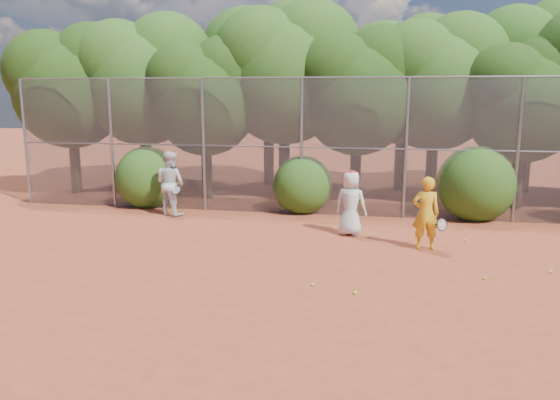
# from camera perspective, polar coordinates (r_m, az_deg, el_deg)

# --- Properties ---
(ground) EXTENTS (80.00, 80.00, 0.00)m
(ground) POSITION_cam_1_polar(r_m,az_deg,el_deg) (10.55, 2.94, -8.67)
(ground) COLOR #933A21
(ground) RESTS_ON ground
(fence_back) EXTENTS (20.05, 0.09, 4.03)m
(fence_back) POSITION_cam_1_polar(r_m,az_deg,el_deg) (15.98, 5.40, 5.65)
(fence_back) COLOR gray
(fence_back) RESTS_ON ground
(tree_0) EXTENTS (4.38, 3.81, 6.00)m
(tree_0) POSITION_cam_1_polar(r_m,az_deg,el_deg) (20.84, -20.97, 11.43)
(tree_0) COLOR black
(tree_0) RESTS_ON ground
(tree_1) EXTENTS (4.64, 4.03, 6.35)m
(tree_1) POSITION_cam_1_polar(r_m,az_deg,el_deg) (20.14, -14.01, 12.52)
(tree_1) COLOR black
(tree_1) RESTS_ON ground
(tree_2) EXTENTS (3.99, 3.47, 5.47)m
(tree_2) POSITION_cam_1_polar(r_m,az_deg,el_deg) (18.58, -7.67, 11.10)
(tree_2) COLOR black
(tree_2) RESTS_ON ground
(tree_3) EXTENTS (4.89, 4.26, 6.70)m
(tree_3) POSITION_cam_1_polar(r_m,az_deg,el_deg) (18.98, 0.68, 13.65)
(tree_3) COLOR black
(tree_3) RESTS_ON ground
(tree_4) EXTENTS (4.19, 3.64, 5.73)m
(tree_4) POSITION_cam_1_polar(r_m,az_deg,el_deg) (18.10, 8.30, 11.63)
(tree_4) COLOR black
(tree_4) RESTS_ON ground
(tree_5) EXTENTS (4.51, 3.92, 6.17)m
(tree_5) POSITION_cam_1_polar(r_m,az_deg,el_deg) (18.98, 16.17, 12.17)
(tree_5) COLOR black
(tree_5) RESTS_ON ground
(tree_6) EXTENTS (3.86, 3.36, 5.29)m
(tree_6) POSITION_cam_1_polar(r_m,az_deg,el_deg) (18.39, 24.24, 9.87)
(tree_6) COLOR black
(tree_6) RESTS_ON ground
(tree_9) EXTENTS (4.83, 4.20, 6.62)m
(tree_9) POSITION_cam_1_polar(r_m,az_deg,el_deg) (22.65, -13.95, 12.78)
(tree_9) COLOR black
(tree_9) RESTS_ON ground
(tree_10) EXTENTS (5.15, 4.48, 7.06)m
(tree_10) POSITION_cam_1_polar(r_m,az_deg,el_deg) (21.33, -1.01, 14.00)
(tree_10) COLOR black
(tree_10) RESTS_ON ground
(tree_11) EXTENTS (4.64, 4.03, 6.35)m
(tree_11) POSITION_cam_1_polar(r_m,az_deg,el_deg) (20.51, 12.91, 12.54)
(tree_11) COLOR black
(tree_11) RESTS_ON ground
(tree_12) EXTENTS (5.02, 4.37, 6.88)m
(tree_12) POSITION_cam_1_polar(r_m,az_deg,el_deg) (21.77, 25.10, 12.61)
(tree_12) COLOR black
(tree_12) RESTS_ON ground
(bush_0) EXTENTS (2.00, 2.00, 2.00)m
(bush_0) POSITION_cam_1_polar(r_m,az_deg,el_deg) (17.89, -13.71, 2.57)
(bush_0) COLOR #234912
(bush_0) RESTS_ON ground
(bush_1) EXTENTS (1.80, 1.80, 1.80)m
(bush_1) POSITION_cam_1_polar(r_m,az_deg,el_deg) (16.52, 2.37, 1.84)
(bush_1) COLOR #234912
(bush_1) RESTS_ON ground
(bush_2) EXTENTS (2.20, 2.20, 2.20)m
(bush_2) POSITION_cam_1_polar(r_m,az_deg,el_deg) (16.57, 19.78, 1.91)
(bush_2) COLOR #234912
(bush_2) RESTS_ON ground
(player_yellow) EXTENTS (0.83, 0.55, 1.71)m
(player_yellow) POSITION_cam_1_polar(r_m,az_deg,el_deg) (12.96, 14.99, -1.36)
(player_yellow) COLOR gold
(player_yellow) RESTS_ON ground
(player_teen) EXTENTS (0.92, 0.73, 1.67)m
(player_teen) POSITION_cam_1_polar(r_m,az_deg,el_deg) (13.91, 7.42, -0.32)
(player_teen) COLOR silver
(player_teen) RESTS_ON ground
(player_white) EXTENTS (1.12, 1.00, 1.89)m
(player_white) POSITION_cam_1_polar(r_m,az_deg,el_deg) (16.42, -11.40, 1.73)
(player_white) COLOR silver
(player_white) RESTS_ON ground
(ball_0) EXTENTS (0.07, 0.07, 0.07)m
(ball_0) POSITION_cam_1_polar(r_m,az_deg,el_deg) (11.43, 20.62, -7.65)
(ball_0) COLOR #BCDE28
(ball_0) RESTS_ON ground
(ball_1) EXTENTS (0.07, 0.07, 0.07)m
(ball_1) POSITION_cam_1_polar(r_m,az_deg,el_deg) (13.44, 15.53, -4.54)
(ball_1) COLOR #BCDE28
(ball_1) RESTS_ON ground
(ball_2) EXTENTS (0.07, 0.07, 0.07)m
(ball_2) POSITION_cam_1_polar(r_m,az_deg,el_deg) (10.07, 7.82, -9.56)
(ball_2) COLOR #BCDE28
(ball_2) RESTS_ON ground
(ball_3) EXTENTS (0.07, 0.07, 0.07)m
(ball_3) POSITION_cam_1_polar(r_m,az_deg,el_deg) (12.36, 26.44, -6.71)
(ball_3) COLOR #BCDE28
(ball_3) RESTS_ON ground
(ball_4) EXTENTS (0.07, 0.07, 0.07)m
(ball_4) POSITION_cam_1_polar(r_m,az_deg,el_deg) (10.39, 3.45, -8.80)
(ball_4) COLOR #BCDE28
(ball_4) RESTS_ON ground
(ball_5) EXTENTS (0.07, 0.07, 0.07)m
(ball_5) POSITION_cam_1_polar(r_m,az_deg,el_deg) (14.13, 18.83, -3.97)
(ball_5) COLOR #BCDE28
(ball_5) RESTS_ON ground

